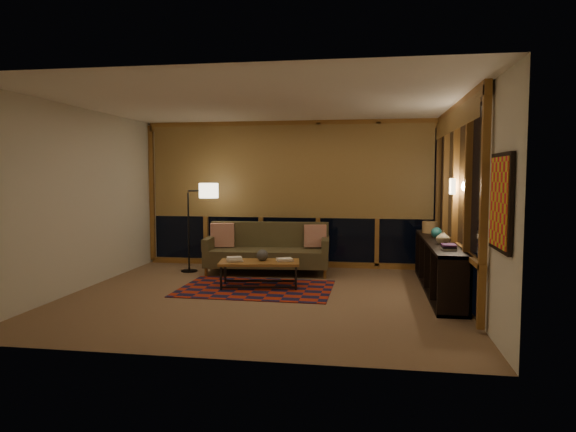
# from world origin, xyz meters

# --- Properties ---
(floor) EXTENTS (5.50, 5.00, 0.01)m
(floor) POSITION_xyz_m (0.00, 0.00, 0.00)
(floor) COLOR #8F7557
(floor) RESTS_ON ground
(ceiling) EXTENTS (5.50, 5.00, 0.01)m
(ceiling) POSITION_xyz_m (0.00, 0.00, 2.70)
(ceiling) COLOR white
(ceiling) RESTS_ON walls
(walls) EXTENTS (5.51, 5.01, 2.70)m
(walls) POSITION_xyz_m (0.00, 0.00, 1.35)
(walls) COLOR silver
(walls) RESTS_ON floor
(window_wall_back) EXTENTS (5.30, 0.16, 2.60)m
(window_wall_back) POSITION_xyz_m (0.00, 2.43, 1.35)
(window_wall_back) COLOR brown
(window_wall_back) RESTS_ON walls
(window_wall_right) EXTENTS (0.16, 3.70, 2.60)m
(window_wall_right) POSITION_xyz_m (2.68, 0.60, 1.35)
(window_wall_right) COLOR brown
(window_wall_right) RESTS_ON walls
(wall_art) EXTENTS (0.06, 0.74, 0.94)m
(wall_art) POSITION_xyz_m (2.71, -1.85, 1.45)
(wall_art) COLOR red
(wall_art) RESTS_ON walls
(wall_sconce) EXTENTS (0.12, 0.18, 0.22)m
(wall_sconce) POSITION_xyz_m (2.62, 0.45, 1.55)
(wall_sconce) COLOR #F7E3B5
(wall_sconce) RESTS_ON walls
(sofa) EXTENTS (2.15, 0.99, 0.86)m
(sofa) POSITION_xyz_m (-0.26, 1.64, 0.43)
(sofa) COLOR brown
(sofa) RESTS_ON floor
(pillow_left) EXTENTS (0.43, 0.22, 0.41)m
(pillow_left) POSITION_xyz_m (-1.08, 1.71, 0.64)
(pillow_left) COLOR #C83E23
(pillow_left) RESTS_ON sofa
(pillow_right) EXTENTS (0.40, 0.20, 0.38)m
(pillow_right) POSITION_xyz_m (0.55, 1.85, 0.62)
(pillow_right) COLOR #C83E23
(pillow_right) RESTS_ON sofa
(area_rug) EXTENTS (2.28, 1.53, 0.01)m
(area_rug) POSITION_xyz_m (-0.19, 0.43, 0.01)
(area_rug) COLOR #A1250F
(area_rug) RESTS_ON floor
(coffee_table) EXTENTS (1.27, 0.72, 0.40)m
(coffee_table) POSITION_xyz_m (-0.16, 0.55, 0.20)
(coffee_table) COLOR brown
(coffee_table) RESTS_ON floor
(book_stack_a) EXTENTS (0.27, 0.24, 0.06)m
(book_stack_a) POSITION_xyz_m (-0.53, 0.47, 0.43)
(book_stack_a) COLOR white
(book_stack_a) RESTS_ON coffee_table
(book_stack_b) EXTENTS (0.27, 0.24, 0.04)m
(book_stack_b) POSITION_xyz_m (0.22, 0.61, 0.42)
(book_stack_b) COLOR white
(book_stack_b) RESTS_ON coffee_table
(ceramic_pot) EXTENTS (0.20, 0.20, 0.18)m
(ceramic_pot) POSITION_xyz_m (-0.13, 0.59, 0.49)
(ceramic_pot) COLOR black
(ceramic_pot) RESTS_ON coffee_table
(floor_lamp) EXTENTS (0.62, 0.54, 1.57)m
(floor_lamp) POSITION_xyz_m (-1.67, 1.61, 0.79)
(floor_lamp) COLOR black
(floor_lamp) RESTS_ON floor
(bookshelf) EXTENTS (0.40, 3.00, 0.75)m
(bookshelf) POSITION_xyz_m (2.49, 0.73, 0.38)
(bookshelf) COLOR black
(bookshelf) RESTS_ON floor
(basket) EXTENTS (0.31, 0.31, 0.19)m
(basket) POSITION_xyz_m (2.47, 1.73, 0.84)
(basket) COLOR olive
(basket) RESTS_ON bookshelf
(teal_bowl) EXTENTS (0.20, 0.20, 0.17)m
(teal_bowl) POSITION_xyz_m (2.49, 1.01, 0.83)
(teal_bowl) COLOR #1E6060
(teal_bowl) RESTS_ON bookshelf
(vase) EXTENTS (0.21, 0.21, 0.20)m
(vase) POSITION_xyz_m (2.49, 0.32, 0.85)
(vase) COLOR tan
(vase) RESTS_ON bookshelf
(shelf_book_stack) EXTENTS (0.24, 0.30, 0.08)m
(shelf_book_stack) POSITION_xyz_m (2.49, -0.22, 0.79)
(shelf_book_stack) COLOR white
(shelf_book_stack) RESTS_ON bookshelf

